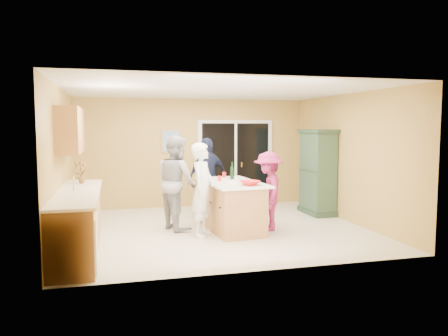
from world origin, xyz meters
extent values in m
plane|color=silver|center=(0.00, 0.00, 0.00)|extent=(5.50, 5.50, 0.00)
cube|color=silver|center=(0.00, 0.00, 2.60)|extent=(5.50, 5.00, 0.10)
cube|color=#E4BB5E|center=(0.00, 2.50, 1.30)|extent=(5.50, 0.10, 2.60)
cube|color=#E4BB5E|center=(0.00, -2.50, 1.30)|extent=(5.50, 0.10, 2.60)
cube|color=#E4BB5E|center=(-2.75, 0.00, 1.30)|extent=(0.10, 5.00, 2.60)
cube|color=#E4BB5E|center=(2.75, 0.00, 1.30)|extent=(0.10, 5.00, 2.60)
cube|color=#B07C44|center=(-2.45, -0.90, 0.45)|extent=(0.60, 3.00, 0.90)
cube|color=silver|center=(-2.44, -2.00, 0.40)|extent=(0.62, 0.60, 0.72)
cube|color=white|center=(-2.44, -0.90, 0.92)|extent=(0.65, 3.05, 0.04)
cylinder|color=silver|center=(-2.45, -1.40, 1.09)|extent=(0.02, 0.02, 0.30)
cube|color=#B07C44|center=(-2.58, -0.20, 1.88)|extent=(0.35, 1.60, 0.75)
cube|color=silver|center=(1.05, 2.47, 1.05)|extent=(1.90, 0.05, 2.10)
cube|color=black|center=(1.05, 2.46, 1.05)|extent=(1.70, 0.03, 1.94)
cube|color=silver|center=(1.05, 2.45, 1.05)|extent=(0.06, 0.04, 1.94)
cube|color=silver|center=(1.20, 2.44, 1.00)|extent=(0.02, 0.03, 0.12)
cube|color=#A97F54|center=(-0.55, 2.48, 1.60)|extent=(0.46, 0.03, 0.56)
cube|color=#5374AD|center=(-0.55, 2.47, 1.60)|extent=(0.38, 0.02, 0.48)
cube|color=#B07C44|center=(0.23, -0.16, 0.44)|extent=(0.91, 1.61, 0.88)
cube|color=white|center=(0.23, -0.16, 0.90)|extent=(1.08, 1.82, 0.04)
cube|color=black|center=(0.23, -0.16, 0.05)|extent=(0.83, 1.52, 0.10)
cube|color=#233826|center=(2.49, 0.88, 0.06)|extent=(0.52, 0.98, 0.11)
cube|color=#355036|center=(2.49, 0.88, 0.93)|extent=(0.46, 0.93, 1.74)
cube|color=#233826|center=(2.49, 0.88, 1.84)|extent=(0.54, 1.02, 0.07)
imported|color=white|center=(-0.38, -0.44, 0.83)|extent=(0.65, 0.72, 1.65)
imported|color=#A3A3A5|center=(-0.74, 0.23, 0.89)|extent=(0.91, 1.03, 1.78)
imported|color=#191D37|center=(0.09, 1.26, 0.85)|extent=(1.08, 0.78, 1.70)
imported|color=#962050|center=(0.90, -0.31, 0.74)|extent=(0.75, 1.05, 1.47)
imported|color=red|center=(0.40, -0.74, 0.96)|extent=(0.43, 0.43, 0.08)
imported|color=#9F110F|center=(-2.45, 0.09, 1.14)|extent=(0.22, 0.16, 0.40)
cylinder|color=red|center=(0.25, 0.49, 0.97)|extent=(0.10, 0.10, 0.11)
cylinder|color=red|center=(0.03, -0.04, 0.97)|extent=(0.07, 0.07, 0.10)
cylinder|color=black|center=(0.33, 0.18, 1.04)|extent=(0.08, 0.08, 0.25)
cylinder|color=black|center=(0.33, 0.18, 1.21)|extent=(0.03, 0.03, 0.09)
cylinder|color=white|center=(0.22, -0.28, 0.93)|extent=(0.24, 0.24, 0.01)
camera|label=1|loc=(-1.91, -7.91, 1.93)|focal=35.00mm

